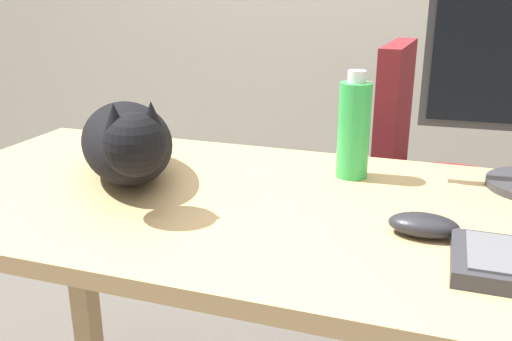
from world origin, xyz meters
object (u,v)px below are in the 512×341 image
at_px(cat, 128,141).
at_px(office_chair, 431,223).
at_px(computer_mouse, 424,225).
at_px(spray_bottle, 354,129).

bearing_deg(cat, office_chair, 49.47).
height_order(computer_mouse, spray_bottle, spray_bottle).
bearing_deg(computer_mouse, office_chair, 89.02).
xyz_separation_m(cat, spray_bottle, (0.43, 0.16, 0.02)).
distance_m(cat, computer_mouse, 0.59).
height_order(cat, spray_bottle, spray_bottle).
bearing_deg(office_chair, cat, -130.53).
bearing_deg(spray_bottle, cat, -158.95).
bearing_deg(cat, computer_mouse, -8.49).
bearing_deg(office_chair, computer_mouse, -90.98).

